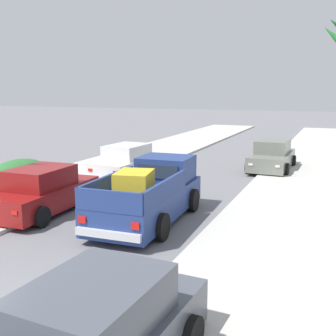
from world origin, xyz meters
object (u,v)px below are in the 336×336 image
Objects in this scene: car_right_near at (43,192)px; hedge_bush at (19,172)px; car_left_mid at (272,156)px; car_left_near at (128,162)px; pickup_truck at (150,195)px.

hedge_bush is at bearing 140.78° from car_right_near.
car_left_near is at bearing -144.52° from car_left_mid.
car_left_mid is (5.96, 4.25, 0.00)m from car_left_near.
pickup_truck is 10.05m from car_left_mid.
pickup_truck is at bearing 9.94° from car_right_near.
pickup_truck is at bearing -56.44° from car_left_near.
car_right_near and car_left_mid have the same top height.
car_right_near is 4.72m from hedge_bush.
pickup_truck is 1.22× the size of car_left_near.
car_left_mid is at bearing 76.86° from pickup_truck.
car_right_near is (-3.61, -0.63, -0.10)m from pickup_truck.
hedge_bush is at bearing 162.07° from pickup_truck.
pickup_truck is at bearing -103.14° from car_left_mid.
car_left_near is (-3.68, 5.54, -0.10)m from pickup_truck.
car_right_near is at bearing -39.22° from hedge_bush.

